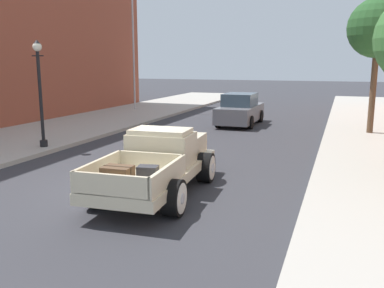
% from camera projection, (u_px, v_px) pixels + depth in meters
% --- Properties ---
extents(ground_plane, '(140.00, 140.00, 0.00)m').
position_uv_depth(ground_plane, '(131.00, 184.00, 11.09)').
color(ground_plane, '#333338').
extents(hotrod_truck_cream, '(2.39, 5.02, 1.58)m').
position_uv_depth(hotrod_truck_cream, '(160.00, 162.00, 10.37)').
color(hotrod_truck_cream, beige).
rests_on(hotrod_truck_cream, ground).
extents(car_background_grey, '(1.87, 4.30, 1.65)m').
position_uv_depth(car_background_grey, '(240.00, 110.00, 21.64)').
color(car_background_grey, slate).
rests_on(car_background_grey, ground).
extents(street_lamp_near, '(0.50, 0.32, 3.85)m').
position_uv_depth(street_lamp_near, '(40.00, 86.00, 14.88)').
color(street_lamp_near, black).
rests_on(street_lamp_near, sidewalk_left).
extents(flagpole, '(1.74, 0.16, 9.16)m').
position_uv_depth(flagpole, '(136.00, 23.00, 26.77)').
color(flagpole, '#B2B2B7').
rests_on(flagpole, sidewalk_left).
extents(street_tree_second, '(2.54, 2.54, 5.78)m').
position_uv_depth(street_tree_second, '(378.00, 29.00, 17.54)').
color(street_tree_second, brown).
rests_on(street_tree_second, sidewalk_right).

